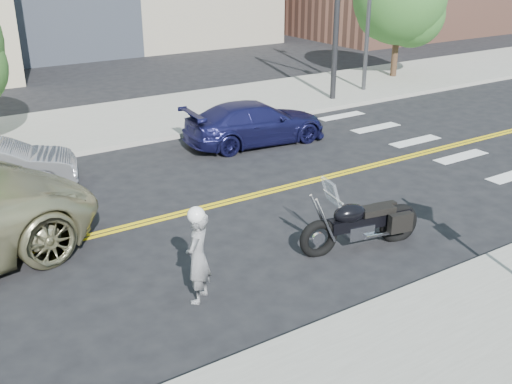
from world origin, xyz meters
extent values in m
plane|color=black|center=(0.00, 0.00, 0.00)|extent=(120.00, 120.00, 0.00)
cube|color=#9E9B91|center=(0.00, 7.50, 0.07)|extent=(60.00, 5.00, 0.15)
cylinder|color=black|center=(10.00, 6.00, 3.65)|extent=(0.20, 0.20, 7.00)
imported|color=#A5A5AA|center=(-0.53, -3.27, 0.79)|extent=(0.69, 0.66, 1.59)
sphere|color=white|center=(-0.53, -3.27, 1.54)|extent=(0.29, 0.29, 0.29)
imported|color=#1A1B50|center=(4.87, 3.37, 0.62)|extent=(4.43, 2.11, 1.25)
cylinder|color=#382619|center=(14.90, 7.78, 2.21)|extent=(0.27, 0.27, 4.42)
camera|label=1|loc=(-4.36, -10.94, 5.46)|focal=42.00mm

